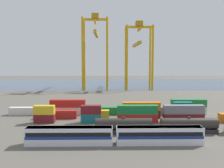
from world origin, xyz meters
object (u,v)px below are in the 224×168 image
(gantry_crane_central, at_px, (138,48))
(gantry_crane_west, at_px, (96,43))
(shipping_container_18, at_px, (68,111))
(shipping_container_12, at_px, (100,114))
(passenger_train, at_px, (114,135))

(gantry_crane_central, bearing_deg, gantry_crane_west, -178.64)
(gantry_crane_west, distance_m, gantry_crane_central, 30.02)
(shipping_container_18, bearing_deg, gantry_crane_west, 86.53)
(shipping_container_12, bearing_deg, gantry_crane_central, 75.82)
(shipping_container_12, bearing_deg, passenger_train, -80.92)
(passenger_train, bearing_deg, shipping_container_18, 116.11)
(shipping_container_12, distance_m, shipping_container_18, 12.55)
(shipping_container_18, xyz_separation_m, gantry_crane_west, (5.37, 88.50, 29.78))
(shipping_container_12, xyz_separation_m, gantry_crane_central, (23.97, 94.86, 26.27))
(shipping_container_18, height_order, gantry_crane_central, gantry_crane_central)
(shipping_container_18, xyz_separation_m, gantry_crane_central, (35.17, 89.21, 26.27))
(passenger_train, bearing_deg, shipping_container_12, 99.08)
(shipping_container_12, bearing_deg, shipping_container_18, 153.24)
(shipping_container_18, bearing_deg, shipping_container_12, -26.76)
(gantry_crane_west, relative_size, gantry_crane_central, 1.11)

